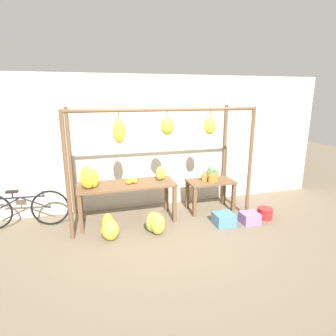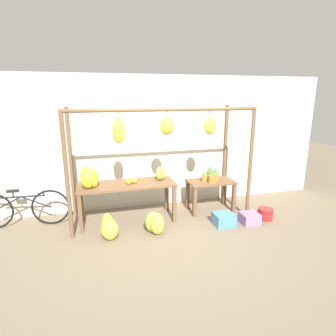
# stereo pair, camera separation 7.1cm
# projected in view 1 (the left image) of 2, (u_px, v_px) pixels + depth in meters

# --- Properties ---
(ground_plane) EXTENTS (20.00, 20.00, 0.00)m
(ground_plane) POSITION_uv_depth(u_px,v_px,m) (170.00, 232.00, 5.04)
(ground_plane) COLOR #756651
(shop_wall_back) EXTENTS (8.00, 0.08, 2.80)m
(shop_wall_back) POSITION_uv_depth(u_px,v_px,m) (152.00, 143.00, 6.00)
(shop_wall_back) COLOR beige
(shop_wall_back) RESTS_ON ground_plane
(stall_awning) EXTENTS (3.43, 1.22, 2.18)m
(stall_awning) POSITION_uv_depth(u_px,v_px,m) (162.00, 142.00, 5.09)
(stall_awning) COLOR brown
(stall_awning) RESTS_ON ground_plane
(display_table_main) EXTENTS (1.83, 0.68, 0.76)m
(display_table_main) POSITION_uv_depth(u_px,v_px,m) (127.00, 189.00, 5.34)
(display_table_main) COLOR brown
(display_table_main) RESTS_ON ground_plane
(display_table_side) EXTENTS (0.97, 0.54, 0.65)m
(display_table_side) POSITION_uv_depth(u_px,v_px,m) (210.00, 187.00, 5.90)
(display_table_side) COLOR brown
(display_table_side) RESTS_ON ground_plane
(banana_pile_on_table) EXTENTS (0.41, 0.42, 0.41)m
(banana_pile_on_table) POSITION_uv_depth(u_px,v_px,m) (88.00, 178.00, 5.02)
(banana_pile_on_table) COLOR yellow
(banana_pile_on_table) RESTS_ON display_table_main
(orange_pile) EXTENTS (0.23, 0.21, 0.09)m
(orange_pile) POSITION_uv_depth(u_px,v_px,m) (132.00, 181.00, 5.34)
(orange_pile) COLOR orange
(orange_pile) RESTS_ON display_table_main
(pineapple_cluster) EXTENTS (0.34, 0.38, 0.31)m
(pineapple_cluster) POSITION_uv_depth(u_px,v_px,m) (211.00, 176.00, 5.83)
(pineapple_cluster) COLOR #A3702D
(pineapple_cluster) RESTS_ON display_table_side
(banana_pile_ground_left) EXTENTS (0.35, 0.38, 0.43)m
(banana_pile_ground_left) POSITION_uv_depth(u_px,v_px,m) (110.00, 229.00, 4.78)
(banana_pile_ground_left) COLOR gold
(banana_pile_ground_left) RESTS_ON ground_plane
(banana_pile_ground_right) EXTENTS (0.41, 0.45, 0.39)m
(banana_pile_ground_right) POSITION_uv_depth(u_px,v_px,m) (156.00, 223.00, 5.00)
(banana_pile_ground_right) COLOR gold
(banana_pile_ground_right) RESTS_ON ground_plane
(fruit_crate_white) EXTENTS (0.37, 0.34, 0.23)m
(fruit_crate_white) POSITION_uv_depth(u_px,v_px,m) (224.00, 219.00, 5.31)
(fruit_crate_white) COLOR #4C84B2
(fruit_crate_white) RESTS_ON ground_plane
(blue_bucket) EXTENTS (0.29, 0.29, 0.22)m
(blue_bucket) POSITION_uv_depth(u_px,v_px,m) (265.00, 213.00, 5.59)
(blue_bucket) COLOR #AD2323
(blue_bucket) RESTS_ON ground_plane
(parked_bicycle) EXTENTS (1.67, 0.15, 0.73)m
(parked_bicycle) POSITION_uv_depth(u_px,v_px,m) (22.00, 209.00, 5.15)
(parked_bicycle) COLOR black
(parked_bicycle) RESTS_ON ground_plane
(papaya_pile) EXTENTS (0.27, 0.22, 0.27)m
(papaya_pile) POSITION_uv_depth(u_px,v_px,m) (161.00, 174.00, 5.51)
(papaya_pile) COLOR #93A33D
(papaya_pile) RESTS_ON display_table_main
(fruit_crate_purple) EXTENTS (0.33, 0.31, 0.21)m
(fruit_crate_purple) POSITION_uv_depth(u_px,v_px,m) (250.00, 218.00, 5.39)
(fruit_crate_purple) COLOR #9970B7
(fruit_crate_purple) RESTS_ON ground_plane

